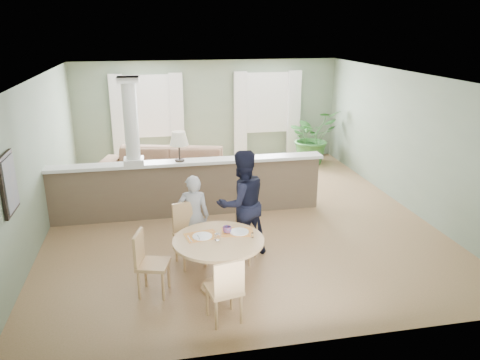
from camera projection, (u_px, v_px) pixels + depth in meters
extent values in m
plane|color=tan|center=(236.00, 215.00, 9.23)|extent=(8.00, 8.00, 0.00)
cube|color=gray|center=(208.00, 112.00, 12.52)|extent=(7.00, 0.02, 2.70)
cube|color=gray|center=(39.00, 158.00, 8.16)|extent=(0.02, 8.00, 2.70)
cube|color=gray|center=(406.00, 140.00, 9.44)|extent=(0.02, 8.00, 2.70)
cube|color=gray|center=(304.00, 240.00, 5.07)|extent=(7.00, 0.02, 2.70)
cube|color=white|center=(236.00, 76.00, 8.37)|extent=(7.00, 8.00, 0.02)
cube|color=white|center=(147.00, 106.00, 12.14)|extent=(1.10, 0.02, 1.50)
cube|color=white|center=(147.00, 107.00, 12.11)|extent=(1.22, 0.04, 1.62)
cube|color=white|center=(267.00, 103.00, 12.72)|extent=(1.10, 0.02, 1.50)
cube|color=white|center=(267.00, 103.00, 12.70)|extent=(1.22, 0.04, 1.62)
cube|color=white|center=(118.00, 120.00, 12.01)|extent=(0.35, 0.10, 2.30)
cube|color=white|center=(177.00, 117.00, 12.29)|extent=(0.35, 0.10, 2.30)
cube|color=white|center=(240.00, 115.00, 12.60)|extent=(0.35, 0.10, 2.30)
cube|color=white|center=(294.00, 113.00, 12.87)|extent=(0.35, 0.10, 2.30)
cube|color=black|center=(8.00, 184.00, 6.24)|extent=(0.04, 0.62, 0.82)
cube|color=slate|center=(11.00, 184.00, 6.24)|extent=(0.02, 0.52, 0.72)
cube|color=brown|center=(189.00, 189.00, 9.08)|extent=(5.20, 0.22, 1.05)
cube|color=white|center=(188.00, 162.00, 8.91)|extent=(5.32, 0.36, 0.06)
cube|color=white|center=(134.00, 161.00, 8.70)|extent=(0.36, 0.36, 0.10)
cylinder|color=white|center=(131.00, 121.00, 8.46)|extent=(0.26, 0.26, 1.39)
cube|color=white|center=(128.00, 80.00, 8.23)|extent=(0.38, 0.38, 0.10)
cylinder|color=black|center=(180.00, 160.00, 8.86)|extent=(0.18, 0.18, 0.03)
cylinder|color=black|center=(179.00, 152.00, 8.81)|extent=(0.03, 0.03, 0.28)
cone|color=beige|center=(179.00, 138.00, 8.73)|extent=(0.36, 0.36, 0.26)
imported|color=#856048|center=(168.00, 170.00, 10.52)|extent=(3.32, 1.98, 0.91)
imported|color=#2B6026|center=(312.00, 137.00, 12.46)|extent=(1.61, 1.51, 1.45)
cylinder|color=tan|center=(219.00, 287.00, 6.66)|extent=(0.53, 0.53, 0.04)
cylinder|color=tan|center=(219.00, 264.00, 6.55)|extent=(0.14, 0.14, 0.68)
cylinder|color=tan|center=(218.00, 241.00, 6.43)|extent=(1.26, 1.26, 0.04)
cube|color=#C6402C|center=(202.00, 236.00, 6.52)|extent=(0.50, 0.40, 0.01)
cube|color=#C6402C|center=(237.00, 232.00, 6.65)|extent=(0.50, 0.40, 0.01)
cylinder|color=white|center=(202.00, 236.00, 6.49)|extent=(0.28, 0.28, 0.01)
cylinder|color=white|center=(239.00, 232.00, 6.63)|extent=(0.28, 0.28, 0.01)
cylinder|color=white|center=(217.00, 237.00, 6.39)|extent=(0.08, 0.08, 0.09)
cube|color=silver|center=(199.00, 238.00, 6.43)|extent=(0.05, 0.18, 0.00)
cube|color=silver|center=(190.00, 239.00, 6.42)|extent=(0.05, 0.22, 0.00)
cylinder|color=white|center=(253.00, 235.00, 6.47)|extent=(0.04, 0.04, 0.07)
cylinder|color=silver|center=(253.00, 233.00, 6.46)|extent=(0.04, 0.04, 0.01)
imported|color=blue|center=(227.00, 230.00, 6.61)|extent=(0.15, 0.15, 0.10)
cube|color=tan|center=(190.00, 236.00, 7.21)|extent=(0.54, 0.54, 0.05)
cylinder|color=tan|center=(184.00, 258.00, 7.06)|extent=(0.04, 0.04, 0.45)
cylinder|color=tan|center=(206.00, 253.00, 7.21)|extent=(0.04, 0.04, 0.45)
cylinder|color=tan|center=(176.00, 248.00, 7.36)|extent=(0.04, 0.04, 0.45)
cylinder|color=tan|center=(197.00, 244.00, 7.51)|extent=(0.04, 0.04, 0.45)
cube|color=tan|center=(185.00, 216.00, 7.29)|extent=(0.41, 0.15, 0.48)
cube|color=tan|center=(243.00, 236.00, 7.34)|extent=(0.53, 0.53, 0.05)
cylinder|color=tan|center=(231.00, 251.00, 7.32)|extent=(0.04, 0.04, 0.39)
cylinder|color=tan|center=(249.00, 254.00, 7.22)|extent=(0.04, 0.04, 0.39)
cylinder|color=tan|center=(237.00, 243.00, 7.60)|extent=(0.04, 0.04, 0.39)
cylinder|color=tan|center=(255.00, 246.00, 7.50)|extent=(0.04, 0.04, 0.39)
cube|color=tan|center=(247.00, 219.00, 7.43)|extent=(0.34, 0.22, 0.42)
cube|color=tan|center=(224.00, 289.00, 5.83)|extent=(0.48, 0.48, 0.05)
cylinder|color=tan|center=(231.00, 296.00, 6.10)|extent=(0.04, 0.04, 0.42)
cylinder|color=tan|center=(208.00, 301.00, 5.98)|extent=(0.04, 0.04, 0.42)
cylinder|color=tan|center=(241.00, 309.00, 5.81)|extent=(0.04, 0.04, 0.42)
cylinder|color=tan|center=(216.00, 315.00, 5.69)|extent=(0.04, 0.04, 0.42)
cube|color=tan|center=(229.00, 279.00, 5.59)|extent=(0.39, 0.11, 0.45)
cube|color=tan|center=(153.00, 265.00, 6.41)|extent=(0.51, 0.51, 0.05)
cylinder|color=tan|center=(163.00, 286.00, 6.31)|extent=(0.04, 0.04, 0.42)
cylinder|color=tan|center=(169.00, 274.00, 6.63)|extent=(0.04, 0.04, 0.42)
cylinder|color=tan|center=(139.00, 285.00, 6.34)|extent=(0.04, 0.04, 0.42)
cylinder|color=tan|center=(146.00, 273.00, 6.65)|extent=(0.04, 0.04, 0.42)
cube|color=tan|center=(139.00, 248.00, 6.35)|extent=(0.14, 0.39, 0.45)
imported|color=#9D9DA2|center=(194.00, 216.00, 7.40)|extent=(0.54, 0.39, 1.37)
imported|color=black|center=(242.00, 203.00, 7.43)|extent=(1.00, 0.87, 1.74)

